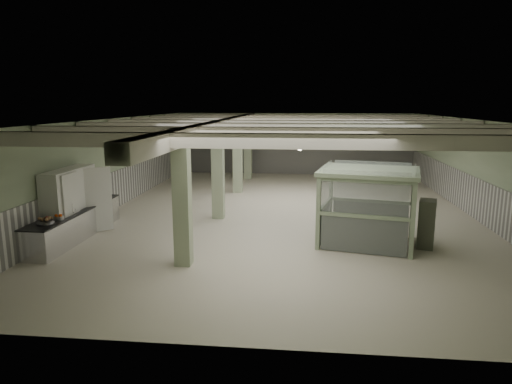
# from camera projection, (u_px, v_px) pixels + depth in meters

# --- Properties ---
(floor) EXTENTS (20.00, 20.00, 0.00)m
(floor) POSITION_uv_depth(u_px,v_px,m) (287.00, 213.00, 17.72)
(floor) COLOR silver
(floor) RESTS_ON ground
(ceiling) EXTENTS (14.00, 20.00, 0.02)m
(ceiling) POSITION_uv_depth(u_px,v_px,m) (288.00, 120.00, 17.03)
(ceiling) COLOR beige
(ceiling) RESTS_ON wall_back
(wall_back) EXTENTS (14.00, 0.02, 3.60)m
(wall_back) POSITION_uv_depth(u_px,v_px,m) (294.00, 144.00, 27.13)
(wall_back) COLOR #A8BC96
(wall_back) RESTS_ON floor
(wall_front) EXTENTS (14.00, 0.02, 3.60)m
(wall_front) POSITION_uv_depth(u_px,v_px,m) (265.00, 251.00, 7.62)
(wall_front) COLOR #A8BC96
(wall_front) RESTS_ON floor
(wall_left) EXTENTS (0.02, 20.00, 3.60)m
(wall_left) POSITION_uv_depth(u_px,v_px,m) (111.00, 165.00, 18.09)
(wall_left) COLOR #A8BC96
(wall_left) RESTS_ON floor
(wall_right) EXTENTS (0.02, 20.00, 3.60)m
(wall_right) POSITION_uv_depth(u_px,v_px,m) (479.00, 170.00, 16.66)
(wall_right) COLOR #A8BC96
(wall_right) RESTS_ON floor
(wainscot_left) EXTENTS (0.05, 19.90, 1.50)m
(wainscot_left) POSITION_uv_depth(u_px,v_px,m) (113.00, 191.00, 18.29)
(wainscot_left) COLOR silver
(wainscot_left) RESTS_ON floor
(wainscot_right) EXTENTS (0.05, 19.90, 1.50)m
(wainscot_right) POSITION_uv_depth(u_px,v_px,m) (476.00, 198.00, 16.86)
(wainscot_right) COLOR silver
(wainscot_right) RESTS_ON floor
(wainscot_back) EXTENTS (13.90, 0.05, 1.50)m
(wainscot_back) POSITION_uv_depth(u_px,v_px,m) (293.00, 161.00, 27.31)
(wainscot_back) COLOR silver
(wainscot_back) RESTS_ON floor
(girder) EXTENTS (0.45, 19.90, 0.40)m
(girder) POSITION_uv_depth(u_px,v_px,m) (222.00, 125.00, 17.32)
(girder) COLOR silver
(girder) RESTS_ON ceiling
(beam_a) EXTENTS (13.90, 0.35, 0.32)m
(beam_a) POSITION_uv_depth(u_px,v_px,m) (275.00, 141.00, 9.74)
(beam_a) COLOR silver
(beam_a) RESTS_ON ceiling
(beam_b) EXTENTS (13.90, 0.35, 0.32)m
(beam_b) POSITION_uv_depth(u_px,v_px,m) (281.00, 133.00, 12.18)
(beam_b) COLOR silver
(beam_b) RESTS_ON ceiling
(beam_c) EXTENTS (13.90, 0.35, 0.32)m
(beam_c) POSITION_uv_depth(u_px,v_px,m) (285.00, 128.00, 14.62)
(beam_c) COLOR silver
(beam_c) RESTS_ON ceiling
(beam_d) EXTENTS (13.90, 0.35, 0.32)m
(beam_d) POSITION_uv_depth(u_px,v_px,m) (288.00, 124.00, 17.06)
(beam_d) COLOR silver
(beam_d) RESTS_ON ceiling
(beam_e) EXTENTS (13.90, 0.35, 0.32)m
(beam_e) POSITION_uv_depth(u_px,v_px,m) (290.00, 122.00, 19.50)
(beam_e) COLOR silver
(beam_e) RESTS_ON ceiling
(beam_f) EXTENTS (13.90, 0.35, 0.32)m
(beam_f) POSITION_uv_depth(u_px,v_px,m) (292.00, 119.00, 21.94)
(beam_f) COLOR silver
(beam_f) RESTS_ON ceiling
(beam_g) EXTENTS (13.90, 0.35, 0.32)m
(beam_g) POSITION_uv_depth(u_px,v_px,m) (293.00, 118.00, 24.38)
(beam_g) COLOR silver
(beam_g) RESTS_ON ceiling
(column_a) EXTENTS (0.42, 0.42, 3.60)m
(column_a) POSITION_uv_depth(u_px,v_px,m) (182.00, 198.00, 11.78)
(column_a) COLOR #A3B28F
(column_a) RESTS_ON floor
(column_b) EXTENTS (0.42, 0.42, 3.60)m
(column_b) POSITION_uv_depth(u_px,v_px,m) (218.00, 170.00, 16.65)
(column_b) COLOR #A3B28F
(column_b) RESTS_ON floor
(column_c) EXTENTS (0.42, 0.42, 3.60)m
(column_c) POSITION_uv_depth(u_px,v_px,m) (238.00, 155.00, 21.53)
(column_c) COLOR #A3B28F
(column_c) RESTS_ON floor
(column_d) EXTENTS (0.42, 0.42, 3.60)m
(column_d) POSITION_uv_depth(u_px,v_px,m) (248.00, 147.00, 25.44)
(column_d) COLOR #A3B28F
(column_d) RESTS_ON floor
(pendant_front) EXTENTS (0.44, 0.44, 0.22)m
(pendant_front) POSITION_uv_depth(u_px,v_px,m) (300.00, 147.00, 12.20)
(pendant_front) COLOR #2D3C2F
(pendant_front) RESTS_ON ceiling
(pendant_mid) EXTENTS (0.44, 0.44, 0.22)m
(pendant_mid) POSITION_uv_depth(u_px,v_px,m) (301.00, 134.00, 17.57)
(pendant_mid) COLOR #2D3C2F
(pendant_mid) RESTS_ON ceiling
(pendant_back) EXTENTS (0.44, 0.44, 0.22)m
(pendant_back) POSITION_uv_depth(u_px,v_px,m) (302.00, 127.00, 22.45)
(pendant_back) COLOR #2D3C2F
(pendant_back) RESTS_ON ceiling
(prep_counter) EXTENTS (0.86, 4.92, 0.91)m
(prep_counter) POSITION_uv_depth(u_px,v_px,m) (76.00, 223.00, 14.46)
(prep_counter) COLOR silver
(prep_counter) RESTS_ON floor
(pitcher_near) EXTENTS (0.21, 0.23, 0.25)m
(pitcher_near) POSITION_uv_depth(u_px,v_px,m) (76.00, 204.00, 14.61)
(pitcher_near) COLOR silver
(pitcher_near) RESTS_ON prep_counter
(pitcher_far) EXTENTS (0.28, 0.30, 0.32)m
(pitcher_far) POSITION_uv_depth(u_px,v_px,m) (72.00, 208.00, 13.90)
(pitcher_far) COLOR silver
(pitcher_far) RESTS_ON prep_counter
(veg_colander) EXTENTS (0.66, 0.66, 0.23)m
(veg_colander) POSITION_uv_depth(u_px,v_px,m) (46.00, 221.00, 12.63)
(veg_colander) COLOR #3D3D42
(veg_colander) RESTS_ON prep_counter
(orange_bowl) EXTENTS (0.35, 0.35, 0.10)m
(orange_bowl) POSITION_uv_depth(u_px,v_px,m) (59.00, 218.00, 13.15)
(orange_bowl) COLOR #B2B2B7
(orange_bowl) RESTS_ON prep_counter
(walkin_cooler) EXTENTS (1.11, 2.43, 2.23)m
(walkin_cooler) POSITION_uv_depth(u_px,v_px,m) (71.00, 204.00, 14.29)
(walkin_cooler) COLOR silver
(walkin_cooler) RESTS_ON floor
(guard_booth) EXTENTS (3.30, 2.97, 2.39)m
(guard_booth) POSITION_uv_depth(u_px,v_px,m) (368.00, 192.00, 13.64)
(guard_booth) COLOR gray
(guard_booth) RESTS_ON floor
(filing_cabinet) EXTENTS (0.63, 0.77, 1.43)m
(filing_cabinet) POSITION_uv_depth(u_px,v_px,m) (427.00, 224.00, 13.41)
(filing_cabinet) COLOR #555A4B
(filing_cabinet) RESTS_ON floor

